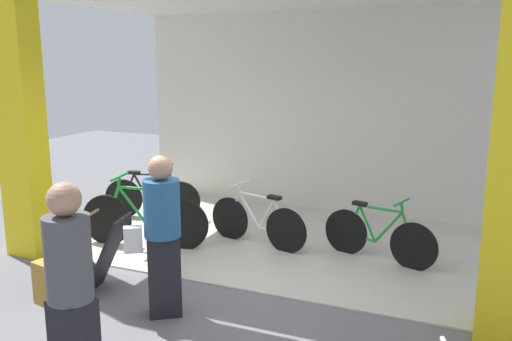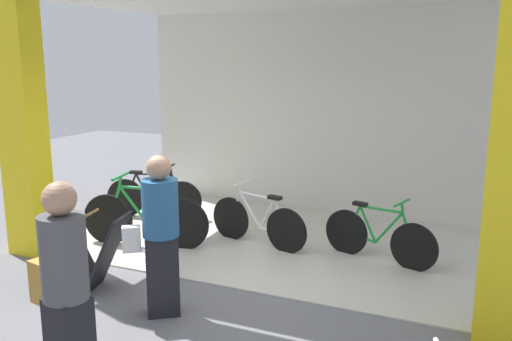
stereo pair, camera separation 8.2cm
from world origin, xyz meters
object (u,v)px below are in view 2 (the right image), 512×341
(sandwich_board_sign, at_px, (90,252))
(bicycle_inside_1, at_px, (378,237))
(bicycle_inside_3, at_px, (145,219))
(bicycle_inside_2, at_px, (258,222))
(pedestrian_2, at_px, (65,295))
(bicycle_inside_0, at_px, (154,197))
(pedestrian_0, at_px, (160,234))

(sandwich_board_sign, bearing_deg, bicycle_inside_1, 37.54)
(bicycle_inside_3, bearing_deg, bicycle_inside_2, 24.83)
(bicycle_inside_1, height_order, pedestrian_2, pedestrian_2)
(sandwich_board_sign, bearing_deg, pedestrian_2, -53.22)
(bicycle_inside_0, bearing_deg, pedestrian_2, -62.61)
(bicycle_inside_0, xyz_separation_m, bicycle_inside_2, (2.02, -0.54, -0.01))
(sandwich_board_sign, distance_m, pedestrian_2, 2.13)
(bicycle_inside_1, distance_m, bicycle_inside_2, 1.59)
(bicycle_inside_3, relative_size, pedestrian_2, 1.03)
(bicycle_inside_0, distance_m, sandwich_board_sign, 2.70)
(bicycle_inside_3, bearing_deg, pedestrian_0, -50.30)
(bicycle_inside_1, relative_size, pedestrian_2, 0.87)
(bicycle_inside_2, height_order, pedestrian_0, pedestrian_0)
(bicycle_inside_2, distance_m, sandwich_board_sign, 2.28)
(sandwich_board_sign, relative_size, pedestrian_2, 0.54)
(bicycle_inside_1, relative_size, pedestrian_0, 0.91)
(bicycle_inside_0, xyz_separation_m, bicycle_inside_1, (3.61, -0.48, -0.01))
(bicycle_inside_3, bearing_deg, sandwich_board_sign, -79.32)
(bicycle_inside_3, height_order, sandwich_board_sign, bicycle_inside_3)
(pedestrian_2, bearing_deg, bicycle_inside_3, 116.37)
(bicycle_inside_1, distance_m, bicycle_inside_3, 3.02)
(bicycle_inside_0, xyz_separation_m, pedestrian_2, (2.18, -4.21, 0.52))
(bicycle_inside_2, xyz_separation_m, pedestrian_0, (-0.07, -2.17, 0.49))
(bicycle_inside_3, bearing_deg, bicycle_inside_0, 119.96)
(bicycle_inside_1, bearing_deg, sandwich_board_sign, -142.46)
(bicycle_inside_1, relative_size, sandwich_board_sign, 1.62)
(bicycle_inside_0, xyz_separation_m, pedestrian_0, (1.95, -2.71, 0.48))
(bicycle_inside_0, height_order, pedestrian_0, pedestrian_0)
(bicycle_inside_0, distance_m, pedestrian_0, 3.37)
(bicycle_inside_2, bearing_deg, pedestrian_2, -87.55)
(bicycle_inside_0, relative_size, pedestrian_0, 0.95)
(bicycle_inside_0, xyz_separation_m, sandwich_board_sign, (0.93, -2.54, 0.09))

